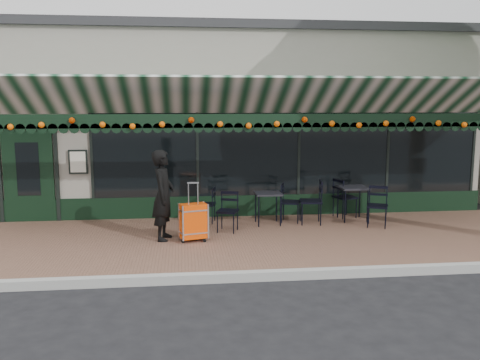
{
  "coord_description": "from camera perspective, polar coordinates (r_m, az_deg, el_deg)",
  "views": [
    {
      "loc": [
        -1.34,
        -7.8,
        2.81
      ],
      "look_at": [
        -0.27,
        1.6,
        1.38
      ],
      "focal_mm": 38.0,
      "sensor_mm": 36.0,
      "label": 1
    }
  ],
  "objects": [
    {
      "name": "sidewalk",
      "position": [
        10.26,
        1.28,
        -6.86
      ],
      "size": [
        18.0,
        4.0,
        0.15
      ],
      "primitive_type": "cube",
      "color": "brown",
      "rests_on": "ground"
    },
    {
      "name": "chair_a_front",
      "position": [
        11.42,
        15.17,
        -2.89
      ],
      "size": [
        0.59,
        0.59,
        0.89
      ],
      "primitive_type": null,
      "rotation": [
        0.0,
        0.0,
        -0.42
      ],
      "color": "black",
      "rests_on": "sidewalk"
    },
    {
      "name": "ground",
      "position": [
        8.4,
        3.15,
        -10.95
      ],
      "size": [
        80.0,
        80.0,
        0.0
      ],
      "primitive_type": "plane",
      "color": "black",
      "rests_on": "ground"
    },
    {
      "name": "chair_a_left",
      "position": [
        11.4,
        7.96,
        -2.43
      ],
      "size": [
        0.57,
        0.57,
        0.99
      ],
      "primitive_type": null,
      "rotation": [
        0.0,
        0.0,
        -1.73
      ],
      "color": "black",
      "rests_on": "sidewalk"
    },
    {
      "name": "chair_a_right",
      "position": [
        12.2,
        11.71,
        -1.94
      ],
      "size": [
        0.59,
        0.59,
        0.93
      ],
      "primitive_type": null,
      "rotation": [
        0.0,
        0.0,
        1.88
      ],
      "color": "black",
      "rests_on": "sidewalk"
    },
    {
      "name": "suitcase",
      "position": [
        9.91,
        -5.24,
        -4.69
      ],
      "size": [
        0.56,
        0.41,
        1.15
      ],
      "rotation": [
        0.0,
        0.0,
        0.27
      ],
      "color": "#E64407",
      "rests_on": "sidewalk"
    },
    {
      "name": "curb",
      "position": [
        8.3,
        3.24,
        -10.65
      ],
      "size": [
        18.0,
        0.16,
        0.15
      ],
      "primitive_type": "cube",
      "color": "#9E9E99",
      "rests_on": "ground"
    },
    {
      "name": "restaurant_building",
      "position": [
        15.71,
        -1.57,
        6.63
      ],
      "size": [
        12.0,
        9.6,
        4.5
      ],
      "color": "gray",
      "rests_on": "ground"
    },
    {
      "name": "cafe_table_a",
      "position": [
        11.9,
        12.57,
        -1.1
      ],
      "size": [
        0.63,
        0.63,
        0.78
      ],
      "color": "black",
      "rests_on": "sidewalk"
    },
    {
      "name": "chair_b_left",
      "position": [
        11.46,
        -3.83,
        -2.77
      ],
      "size": [
        0.48,
        0.48,
        0.81
      ],
      "primitive_type": null,
      "rotation": [
        0.0,
        0.0,
        -1.8
      ],
      "color": "black",
      "rests_on": "sidewalk"
    },
    {
      "name": "chair_b_front",
      "position": [
        10.62,
        -1.41,
        -3.57
      ],
      "size": [
        0.54,
        0.54,
        0.84
      ],
      "primitive_type": null,
      "rotation": [
        0.0,
        0.0,
        -0.34
      ],
      "color": "black",
      "rests_on": "sidewalk"
    },
    {
      "name": "woman",
      "position": [
        10.01,
        -8.6,
        -1.7
      ],
      "size": [
        0.53,
        0.71,
        1.77
      ],
      "primitive_type": "imported",
      "rotation": [
        0.0,
        0.0,
        1.4
      ],
      "color": "black",
      "rests_on": "sidewalk"
    },
    {
      "name": "chair_b_right",
      "position": [
        11.52,
        5.71,
        -2.54
      ],
      "size": [
        0.56,
        0.56,
        0.89
      ],
      "primitive_type": null,
      "rotation": [
        0.0,
        0.0,
        1.25
      ],
      "color": "black",
      "rests_on": "sidewalk"
    },
    {
      "name": "cafe_table_b",
      "position": [
        11.23,
        3.16,
        -1.78
      ],
      "size": [
        0.58,
        0.58,
        0.71
      ],
      "color": "black",
      "rests_on": "sidewalk"
    }
  ]
}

